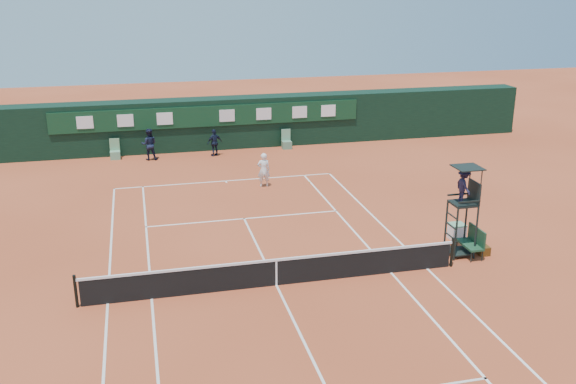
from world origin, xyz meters
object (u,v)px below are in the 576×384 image
at_px(cooler, 457,231).
at_px(tennis_net, 276,272).
at_px(umpire_chair, 464,193).
at_px(player_bench, 473,241).
at_px(player, 264,170).

bearing_deg(cooler, tennis_net, -163.88).
height_order(umpire_chair, player_bench, umpire_chair).
bearing_deg(tennis_net, umpire_chair, 6.68).
relative_size(tennis_net, umpire_chair, 3.77).
xyz_separation_m(tennis_net, player, (1.70, 10.57, 0.34)).
height_order(player_bench, player, player).
height_order(cooler, player, player).
bearing_deg(player_bench, tennis_net, -174.86).
distance_m(tennis_net, cooler, 8.10).
bearing_deg(tennis_net, cooler, 16.12).
bearing_deg(player_bench, cooler, 83.11).
height_order(tennis_net, cooler, tennis_net).
bearing_deg(player, tennis_net, 83.89).
height_order(tennis_net, umpire_chair, umpire_chair).
bearing_deg(player, player_bench, 123.83).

